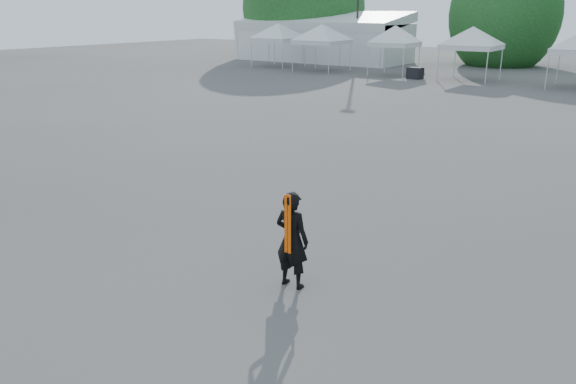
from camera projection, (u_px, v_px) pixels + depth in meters
The scene contains 10 objects.
ground at pixel (321, 249), 10.52m from camera, with size 120.00×120.00×0.00m, color #474442.
marquee at pixel (322, 38), 49.18m from camera, with size 15.00×6.25×4.23m.
tree_far_w at pixel (303, 8), 52.92m from camera, with size 4.80×4.80×7.30m.
tree_mid_w at pixel (504, 15), 44.73m from camera, with size 4.16×4.16×6.33m.
tent_a at pixel (278, 27), 43.96m from camera, with size 4.60×4.60×3.88m.
tent_b at pixel (322, 28), 40.59m from camera, with size 4.66×4.66×3.88m.
tent_c at pixel (395, 29), 37.71m from camera, with size 3.93×3.93×3.88m.
tent_d at pixel (473, 31), 34.91m from camera, with size 4.57×4.57×3.88m.
man at pixel (292, 240), 8.87m from camera, with size 0.60×0.40×1.60m.
crate_west at pixel (415, 73), 36.69m from camera, with size 0.93×0.72×0.72m, color black.
Camera 1 is at (5.11, -8.24, 4.25)m, focal length 35.00 mm.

